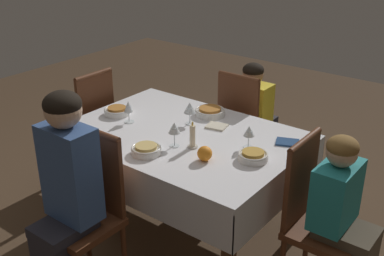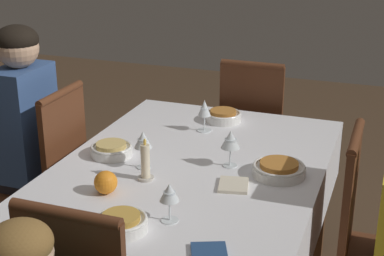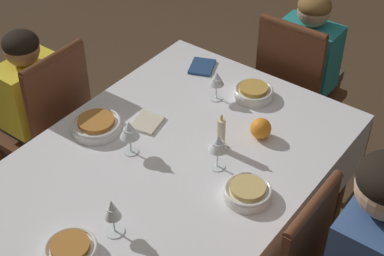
# 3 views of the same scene
# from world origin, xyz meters

# --- Properties ---
(ground_plane) EXTENTS (8.00, 8.00, 0.00)m
(ground_plane) POSITION_xyz_m (0.00, 0.00, 0.00)
(ground_plane) COLOR #4C3826
(dining_table) EXTENTS (1.50, 1.06, 0.72)m
(dining_table) POSITION_xyz_m (0.00, 0.00, 0.64)
(dining_table) COLOR silver
(dining_table) RESTS_ON ground_plane
(chair_south) EXTENTS (0.37, 0.38, 0.96)m
(chair_south) POSITION_xyz_m (-0.08, -0.74, 0.52)
(chair_south) COLOR #562D19
(chair_south) RESTS_ON ground_plane
(chair_east) EXTENTS (0.38, 0.37, 0.96)m
(chair_east) POSITION_xyz_m (0.96, -0.05, 0.52)
(chair_east) COLOR #562D19
(chair_east) RESTS_ON ground_plane
(chair_north) EXTENTS (0.37, 0.38, 0.96)m
(chair_north) POSITION_xyz_m (0.01, 0.74, 0.52)
(chair_north) COLOR #562D19
(chair_north) RESTS_ON ground_plane
(chair_west) EXTENTS (0.38, 0.37, 0.96)m
(chair_west) POSITION_xyz_m (-0.96, 0.03, 0.52)
(chair_west) COLOR #562D19
(chair_west) RESTS_ON ground_plane
(person_adult_denim) EXTENTS (0.30, 0.34, 1.24)m
(person_adult_denim) POSITION_xyz_m (-0.08, -0.89, 0.70)
(person_adult_denim) COLOR #282833
(person_adult_denim) RESTS_ON ground_plane
(person_child_teal) EXTENTS (0.33, 0.30, 1.02)m
(person_child_teal) POSITION_xyz_m (1.12, -0.05, 0.56)
(person_child_teal) COLOR #4C4233
(person_child_teal) RESTS_ON ground_plane
(person_child_yellow) EXTENTS (0.30, 0.33, 1.00)m
(person_child_yellow) POSITION_xyz_m (0.01, 0.91, 0.55)
(person_child_yellow) COLOR #282833
(person_child_yellow) RESTS_ON ground_plane
(bowl_south) EXTENTS (0.18, 0.18, 0.06)m
(bowl_south) POSITION_xyz_m (0.01, -0.35, 0.75)
(bowl_south) COLOR white
(bowl_south) RESTS_ON dining_table
(wine_glass_south) EXTENTS (0.07, 0.07, 0.16)m
(wine_glass_south) POSITION_xyz_m (0.08, -0.17, 0.84)
(wine_glass_south) COLOR white
(wine_glass_south) RESTS_ON dining_table
(bowl_east) EXTENTS (0.18, 0.18, 0.06)m
(bowl_east) POSITION_xyz_m (0.55, -0.04, 0.75)
(bowl_east) COLOR white
(bowl_east) RESTS_ON dining_table
(wine_glass_east) EXTENTS (0.07, 0.07, 0.14)m
(wine_glass_east) POSITION_xyz_m (0.44, 0.09, 0.83)
(wine_glass_east) COLOR white
(wine_glass_east) RESTS_ON dining_table
(bowl_north) EXTENTS (0.21, 0.21, 0.06)m
(bowl_north) POSITION_xyz_m (-0.04, 0.36, 0.75)
(bowl_north) COLOR white
(bowl_north) RESTS_ON dining_table
(wine_glass_north) EXTENTS (0.08, 0.08, 0.15)m
(wine_glass_north) POSITION_xyz_m (-0.06, 0.15, 0.84)
(wine_glass_north) COLOR white
(wine_glass_north) RESTS_ON dining_table
(bowl_west) EXTENTS (0.18, 0.18, 0.06)m
(bowl_west) POSITION_xyz_m (-0.56, -0.03, 0.75)
(bowl_west) COLOR white
(bowl_west) RESTS_ON dining_table
(wine_glass_west) EXTENTS (0.07, 0.07, 0.15)m
(wine_glass_west) POSITION_xyz_m (-0.40, -0.08, 0.83)
(wine_glass_west) COLOR white
(wine_glass_west) RESTS_ON dining_table
(candle_centerpiece) EXTENTS (0.06, 0.06, 0.17)m
(candle_centerpiece) POSITION_xyz_m (0.18, -0.12, 0.79)
(candle_centerpiece) COLOR beige
(candle_centerpiece) RESTS_ON dining_table
(orange_fruit) EXTENTS (0.09, 0.09, 0.09)m
(orange_fruit) POSITION_xyz_m (0.33, -0.21, 0.77)
(orange_fruit) COLOR orange
(orange_fruit) RESTS_ON dining_table
(napkin_red_folded) EXTENTS (0.15, 0.14, 0.01)m
(napkin_red_folded) POSITION_xyz_m (0.12, 0.22, 0.73)
(napkin_red_folded) COLOR beige
(napkin_red_folded) RESTS_ON dining_table
(napkin_spare_side) EXTENTS (0.17, 0.15, 0.01)m
(napkin_spare_side) POSITION_xyz_m (0.61, 0.28, 0.73)
(napkin_spare_side) COLOR navy
(napkin_spare_side) RESTS_ON dining_table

